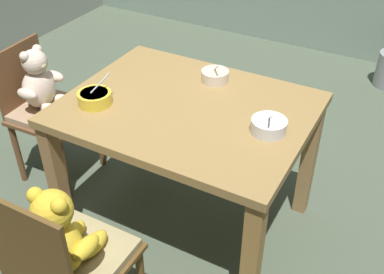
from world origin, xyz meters
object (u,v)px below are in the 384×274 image
Objects in this scene: porridge_bowl_yellow_near_left at (95,98)px; dining_table at (187,126)px; teddy_chair_near_front at (64,249)px; teddy_chair_near_left at (44,97)px; porridge_bowl_cream_far_center at (215,76)px; porridge_bowl_white_near_right at (269,126)px.

dining_table is at bearing 26.09° from porridge_bowl_yellow_near_left.
dining_table is 1.28× the size of teddy_chair_near_front.
porridge_bowl_cream_far_center is at bearing 13.78° from teddy_chair_near_left.
porridge_bowl_yellow_near_left is (-0.31, 0.63, 0.24)m from teddy_chair_near_front.
teddy_chair_near_left is 6.02× the size of porridge_bowl_cream_far_center.
porridge_bowl_yellow_near_left is (-0.39, -0.19, 0.15)m from dining_table.
teddy_chair_near_front is 5.56× the size of porridge_bowl_yellow_near_left.
teddy_chair_near_front reaches higher than porridge_bowl_cream_far_center.
teddy_chair_near_front is 5.55× the size of porridge_bowl_white_near_right.
teddy_chair_near_front is 1.07× the size of teddy_chair_near_left.
teddy_chair_near_front is 1.12m from porridge_bowl_cream_far_center.
porridge_bowl_cream_far_center reaches higher than dining_table.
porridge_bowl_yellow_near_left reaches higher than dining_table.
teddy_chair_near_left is (-0.87, 0.82, -0.01)m from teddy_chair_near_front.
dining_table is 7.11× the size of porridge_bowl_yellow_near_left.
porridge_bowl_white_near_right is 1.00× the size of porridge_bowl_yellow_near_left.
porridge_bowl_yellow_near_left is at bearing -130.46° from porridge_bowl_cream_far_center.
teddy_chair_near_front and porridge_bowl_white_near_right have the same top height.
porridge_bowl_yellow_near_left is at bearing 26.35° from teddy_chair_near_front.
teddy_chair_near_left is 1.38m from porridge_bowl_white_near_right.
teddy_chair_near_left is at bearing -163.75° from porridge_bowl_cream_far_center.
teddy_chair_near_left is 5.19× the size of porridge_bowl_white_near_right.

